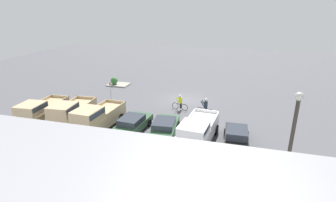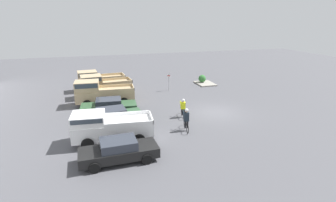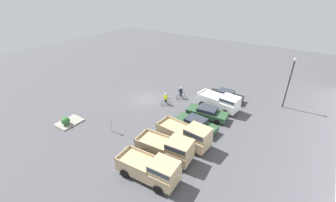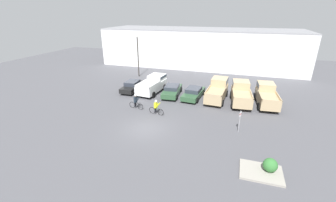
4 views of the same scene
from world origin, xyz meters
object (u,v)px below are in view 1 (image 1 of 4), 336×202
cyclist_0 (180,102)px  cyclist_1 (205,106)px  sedan_1 (164,128)px  sedan_2 (132,124)px  pickup_truck_0 (198,130)px  fire_lane_sign (110,88)px  lamppost (290,150)px  shrub (114,81)px  pickup_truck_3 (41,111)px  pickup_truck_2 (71,112)px  pickup_truck_1 (97,118)px  sedan_0 (236,137)px

cyclist_0 → cyclist_1: cyclist_1 is taller
sedan_1 → sedan_2: sedan_1 is taller
pickup_truck_0 → sedan_2: 5.60m
fire_lane_sign → lamppost: (-16.18, 14.17, 2.57)m
pickup_truck_0 → fire_lane_sign: 13.52m
cyclist_0 → shrub: bearing=-31.3°
pickup_truck_3 → shrub: bearing=-93.1°
pickup_truck_3 → lamppost: lamppost is taller
pickup_truck_3 → cyclist_0: pickup_truck_3 is taller
sedan_1 → pickup_truck_2: size_ratio=0.92×
cyclist_1 → sedan_1: bearing=63.8°
sedan_2 → sedan_1: bearing=179.5°
cyclist_0 → cyclist_1: 2.73m
pickup_truck_2 → pickup_truck_1: bearing=171.9°
pickup_truck_2 → shrub: (2.11, -12.44, -0.58)m
pickup_truck_3 → lamppost: (-18.97, 6.47, 2.68)m
sedan_1 → sedan_2: 2.80m
pickup_truck_3 → cyclist_1: bearing=-157.4°
cyclist_1 → shrub: size_ratio=1.91×
pickup_truck_2 → lamppost: (-16.17, 6.81, 2.64)m
pickup_truck_1 → lamppost: bearing=154.5°
pickup_truck_0 → pickup_truck_2: (11.12, -0.30, 0.11)m
pickup_truck_1 → pickup_truck_2: pickup_truck_1 is taller
cyclist_0 → sedan_1: bearing=90.6°
shrub → cyclist_0: bearing=148.7°
sedan_0 → pickup_truck_2: size_ratio=0.86×
pickup_truck_2 → cyclist_0: 10.31m
sedan_1 → cyclist_1: size_ratio=2.74×
sedan_0 → sedan_2: 8.40m
pickup_truck_0 → shrub: pickup_truck_0 is taller
cyclist_0 → cyclist_1: bearing=165.0°
cyclist_0 → fire_lane_sign: 8.42m
pickup_truck_3 → fire_lane_sign: (-2.80, -7.70, 0.10)m
lamppost → pickup_truck_2: bearing=-22.8°
sedan_0 → lamppost: 7.89m
sedan_1 → shrub: bearing=-49.5°
pickup_truck_3 → shrub: 12.81m
sedan_1 → pickup_truck_3: pickup_truck_3 is taller
pickup_truck_1 → shrub: size_ratio=5.96×
pickup_truck_0 → shrub: bearing=-43.9°
pickup_truck_0 → pickup_truck_2: bearing=-1.5°
pickup_truck_1 → pickup_truck_3: (5.53, -0.05, -0.03)m
fire_lane_sign → lamppost: bearing=138.8°
pickup_truck_1 → cyclist_1: (-8.21, -5.78, -0.31)m
pickup_truck_1 → pickup_truck_3: 5.53m
pickup_truck_2 → fire_lane_sign: (0.01, -7.36, 0.06)m
pickup_truck_3 → cyclist_1: (-13.74, -5.73, -0.28)m
pickup_truck_3 → sedan_0: bearing=-178.6°
sedan_0 → cyclist_0: size_ratio=2.68×
sedan_0 → pickup_truck_0: (2.84, 0.38, 0.40)m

